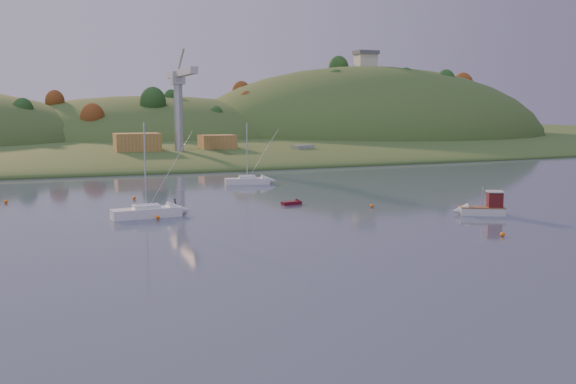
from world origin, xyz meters
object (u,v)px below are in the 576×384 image
object	(u,v)px
fishing_boat	(479,208)
canoe	(175,209)
sailboat_far	(247,180)
red_tender	(295,203)
sailboat_near	(146,211)

from	to	relation	value
fishing_boat	canoe	distance (m)	39.37
fishing_boat	sailboat_far	size ratio (longest dim) A/B	0.62
canoe	sailboat_far	bearing A→B (deg)	-29.95
sailboat_far	red_tender	distance (m)	25.42
red_tender	canoe	bearing A→B (deg)	171.98
fishing_boat	red_tender	size ratio (longest dim) A/B	1.97
fishing_boat	red_tender	world-z (taller)	fishing_boat
fishing_boat	sailboat_far	distance (m)	45.81
sailboat_far	canoe	world-z (taller)	sailboat_far
sailboat_near	red_tender	size ratio (longest dim) A/B	3.46
sailboat_far	red_tender	world-z (taller)	sailboat_far
sailboat_far	sailboat_near	bearing A→B (deg)	-117.39
fishing_boat	red_tender	distance (m)	25.06
sailboat_far	red_tender	xyz separation A→B (m)	(-1.03, -25.39, -0.48)
sailboat_far	canoe	distance (m)	31.27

